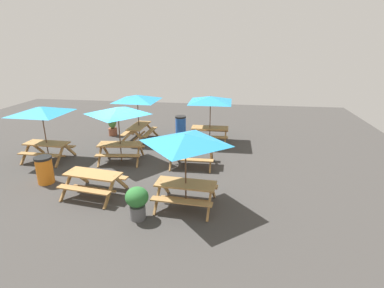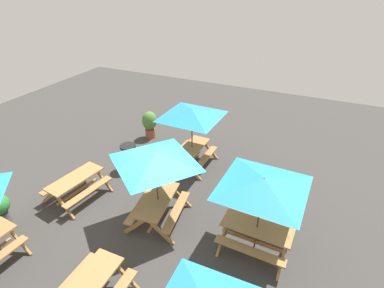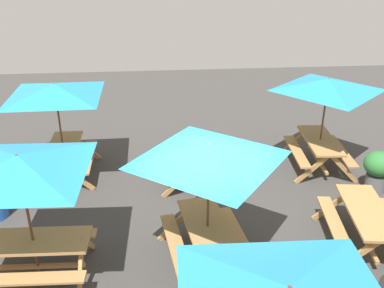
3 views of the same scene
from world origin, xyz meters
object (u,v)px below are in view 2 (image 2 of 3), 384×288
object	(u,v)px
potted_plant_0	(288,199)
trash_bin_orange	(129,157)
picnic_table_1	(155,164)
picnic_table_2	(192,117)
picnic_table_5	(263,189)
potted_plant_1	(150,123)
picnic_table_4	(76,183)

from	to	relation	value
potted_plant_0	trash_bin_orange	bearing A→B (deg)	88.76
picnic_table_1	picnic_table_2	bearing A→B (deg)	-1.24
picnic_table_1	picnic_table_5	distance (m)	2.86
picnic_table_1	potted_plant_0	bearing A→B (deg)	-69.95
potted_plant_1	picnic_table_2	bearing A→B (deg)	-115.27
potted_plant_0	picnic_table_1	bearing A→B (deg)	117.59
trash_bin_orange	potted_plant_1	bearing A→B (deg)	13.68
picnic_table_1	potted_plant_1	distance (m)	5.39
trash_bin_orange	potted_plant_0	xyz separation A→B (m)	(-0.12, -5.75, 0.10)
picnic_table_5	potted_plant_1	distance (m)	7.28
picnic_table_2	potted_plant_1	size ratio (longest dim) A/B	2.30
picnic_table_1	trash_bin_orange	distance (m)	3.37
picnic_table_2	potted_plant_0	size ratio (longest dim) A/B	2.39
picnic_table_1	potted_plant_0	size ratio (longest dim) A/B	1.97
picnic_table_2	potted_plant_1	world-z (taller)	picnic_table_2
picnic_table_5	potted_plant_1	bearing A→B (deg)	-33.68
picnic_table_1	trash_bin_orange	world-z (taller)	picnic_table_1
picnic_table_4	potted_plant_1	distance (m)	4.53
picnic_table_1	picnic_table_4	size ratio (longest dim) A/B	1.19
picnic_table_5	picnic_table_1	bearing A→B (deg)	4.72
picnic_table_4	trash_bin_orange	bearing A→B (deg)	-7.44
picnic_table_1	picnic_table_5	bearing A→B (deg)	-94.99
picnic_table_4	potted_plant_1	size ratio (longest dim) A/B	1.60
picnic_table_4	potted_plant_0	bearing A→B (deg)	-64.79
picnic_table_4	potted_plant_1	world-z (taller)	potted_plant_1
picnic_table_5	picnic_table_2	bearing A→B (deg)	-40.65
trash_bin_orange	picnic_table_4	bearing A→B (deg)	164.74
picnic_table_2	picnic_table_4	bearing A→B (deg)	143.63
picnic_table_1	picnic_table_2	size ratio (longest dim) A/B	0.83
picnic_table_5	potted_plant_1	world-z (taller)	picnic_table_5
picnic_table_2	trash_bin_orange	bearing A→B (deg)	122.44
picnic_table_1	potted_plant_1	bearing A→B (deg)	26.78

